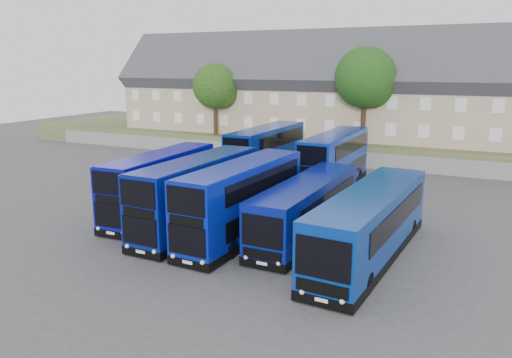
% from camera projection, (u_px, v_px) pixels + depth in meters
% --- Properties ---
extents(ground, '(120.00, 120.00, 0.00)m').
position_uv_depth(ground, '(209.00, 244.00, 26.97)').
color(ground, '#46464B').
rests_on(ground, ground).
extents(retaining_wall, '(70.00, 0.40, 1.50)m').
position_uv_depth(retaining_wall, '(337.00, 158.00, 47.92)').
color(retaining_wall, slate).
rests_on(retaining_wall, ground).
extents(earth_bank, '(80.00, 20.00, 2.00)m').
position_uv_depth(earth_bank, '(362.00, 141.00, 56.66)').
color(earth_bank, '#4A5A32').
rests_on(earth_bank, ground).
extents(terrace_row, '(48.00, 10.40, 11.20)m').
position_uv_depth(terrace_row, '(328.00, 92.00, 53.14)').
color(terrace_row, tan).
rests_on(terrace_row, earth_bank).
extents(dd_front_left, '(2.69, 10.16, 4.00)m').
position_uv_depth(dd_front_left, '(161.00, 186.00, 31.70)').
color(dd_front_left, '#0908A1').
rests_on(dd_front_left, ground).
extents(dd_front_mid, '(2.63, 10.58, 4.18)m').
position_uv_depth(dd_front_mid, '(197.00, 196.00, 28.99)').
color(dd_front_mid, navy).
rests_on(dd_front_mid, ground).
extents(dd_front_right, '(2.91, 10.64, 4.19)m').
position_uv_depth(dd_front_right, '(242.00, 202.00, 27.62)').
color(dd_front_right, '#081A9D').
rests_on(dd_front_right, ground).
extents(dd_rear_left, '(2.65, 10.92, 4.33)m').
position_uv_depth(dd_rear_left, '(266.00, 154.00, 42.12)').
color(dd_rear_left, navy).
rests_on(dd_rear_left, ground).
extents(dd_rear_right, '(2.59, 10.81, 4.28)m').
position_uv_depth(dd_rear_right, '(335.00, 162.00, 38.75)').
color(dd_rear_right, '#082A9E').
rests_on(dd_rear_right, ground).
extents(coach_east_a, '(2.69, 11.61, 3.16)m').
position_uv_depth(coach_east_a, '(307.00, 209.00, 28.10)').
color(coach_east_a, '#071687').
rests_on(coach_east_a, ground).
extents(coach_east_b, '(3.50, 12.75, 3.45)m').
position_uv_depth(coach_east_b, '(370.00, 226.00, 24.75)').
color(coach_east_b, navy).
rests_on(coach_east_b, ground).
extents(tree_west, '(4.80, 4.80, 7.65)m').
position_uv_depth(tree_west, '(217.00, 88.00, 53.28)').
color(tree_west, '#382314').
rests_on(tree_west, earth_bank).
extents(tree_mid, '(5.76, 5.76, 9.18)m').
position_uv_depth(tree_mid, '(367.00, 80.00, 46.78)').
color(tree_mid, '#382314').
rests_on(tree_mid, earth_bank).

